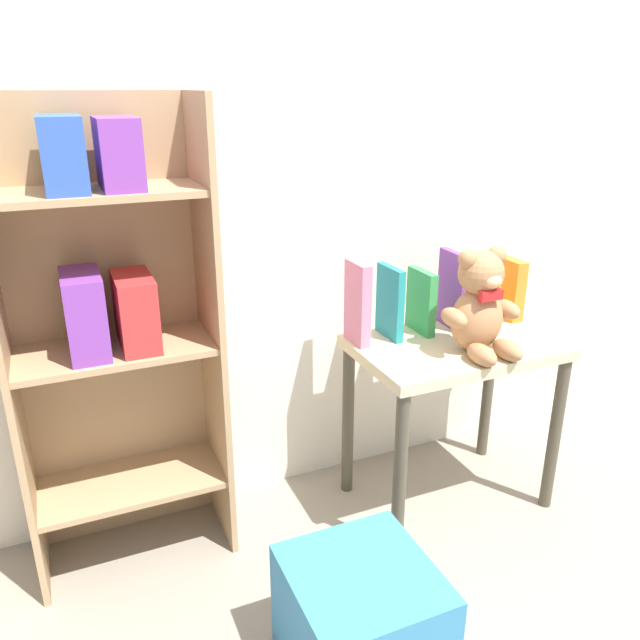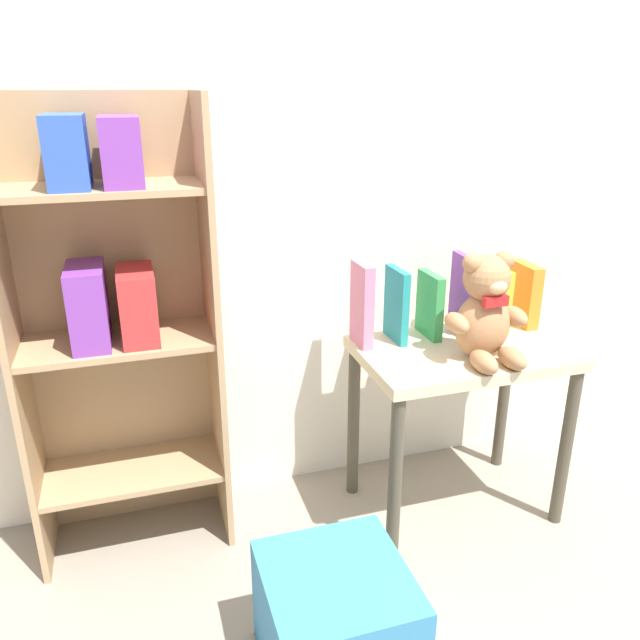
% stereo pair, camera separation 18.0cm
% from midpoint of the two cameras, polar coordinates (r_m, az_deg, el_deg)
% --- Properties ---
extents(wall_back, '(4.80, 0.06, 2.50)m').
position_cam_midpoint_polar(wall_back, '(2.04, 5.64, 18.00)').
color(wall_back, silver).
rests_on(wall_back, ground_plane).
extents(bookshelf_side, '(0.55, 0.28, 1.33)m').
position_cam_midpoint_polar(bookshelf_side, '(1.81, -15.66, 1.04)').
color(bookshelf_side, tan).
rests_on(bookshelf_side, ground_plane).
extents(display_table, '(0.64, 0.41, 0.58)m').
position_cam_midpoint_polar(display_table, '(2.03, 15.26, -5.02)').
color(display_table, beige).
rests_on(display_table, ground_plane).
extents(teddy_bear, '(0.24, 0.22, 0.32)m').
position_cam_midpoint_polar(teddy_bear, '(1.88, 17.59, 0.67)').
color(teddy_bear, '#A8754C').
rests_on(teddy_bear, display_table).
extents(book_standing_pink, '(0.04, 0.12, 0.26)m').
position_cam_midpoint_polar(book_standing_pink, '(1.91, 6.55, 1.36)').
color(book_standing_pink, '#D17093').
rests_on(book_standing_pink, display_table).
extents(book_standing_teal, '(0.03, 0.14, 0.23)m').
position_cam_midpoint_polar(book_standing_teal, '(1.97, 9.61, 1.33)').
color(book_standing_teal, teal).
rests_on(book_standing_teal, display_table).
extents(book_standing_green, '(0.03, 0.14, 0.21)m').
position_cam_midpoint_polar(book_standing_green, '(2.03, 12.53, 1.31)').
color(book_standing_green, '#33934C').
rests_on(book_standing_green, display_table).
extents(book_standing_purple, '(0.03, 0.15, 0.26)m').
position_cam_midpoint_polar(book_standing_purple, '(2.08, 15.39, 2.23)').
color(book_standing_purple, purple).
rests_on(book_standing_purple, display_table).
extents(book_standing_yellow, '(0.04, 0.15, 0.21)m').
position_cam_midpoint_polar(book_standing_yellow, '(2.15, 18.01, 1.87)').
color(book_standing_yellow, gold).
rests_on(book_standing_yellow, display_table).
extents(book_standing_orange, '(0.05, 0.14, 0.21)m').
position_cam_midpoint_polar(book_standing_orange, '(2.22, 20.41, 2.18)').
color(book_standing_orange, orange).
rests_on(book_standing_orange, display_table).
extents(storage_bin, '(0.33, 0.34, 0.29)m').
position_cam_midpoint_polar(storage_bin, '(1.64, 4.96, -26.09)').
color(storage_bin, teal).
rests_on(storage_bin, ground_plane).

